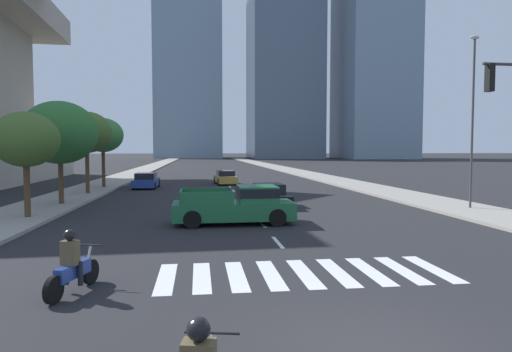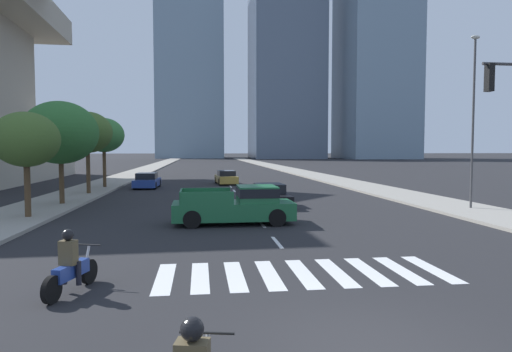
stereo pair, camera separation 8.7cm
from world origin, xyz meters
name	(u,v)px [view 2 (the right image)]	position (x,y,z in m)	size (l,w,h in m)	color
ground_plane	(366,350)	(0.00, 0.00, 0.00)	(800.00, 800.00, 0.00)	#232326
sidewalk_east	(366,187)	(11.47, 30.00, 0.07)	(4.00, 260.00, 0.15)	gray
sidewalk_west	(89,190)	(-11.47, 30.00, 0.07)	(4.00, 260.00, 0.15)	gray
crosswalk_near	(303,273)	(0.00, 4.55, 0.00)	(7.65, 2.82, 0.01)	silver
lane_divider_center	(231,187)	(0.00, 32.55, 0.00)	(0.14, 50.00, 0.01)	silver
motorcycle_trailing	(71,268)	(-5.62, 3.61, 0.58)	(0.91, 2.00, 1.49)	black
pickup_truck	(239,205)	(-0.98, 12.73, 0.81)	(5.29, 2.18, 1.67)	#1E6038
sedan_gold_0	(226,178)	(-0.23, 35.56, 0.60)	(2.07, 4.42, 1.30)	#B28E38
sedan_black_1	(270,196)	(1.34, 18.71, 0.59)	(1.94, 4.48, 1.29)	black
sedan_blue_2	(147,181)	(-7.19, 32.12, 0.60)	(2.00, 4.45, 1.31)	navy
street_lamp_east	(473,111)	(11.77, 15.44, 5.34)	(0.50, 0.24, 9.15)	#3F3F42
street_tree_nearest	(26,140)	(-10.67, 15.04, 3.73)	(3.01, 3.01, 4.88)	#4C3823
street_tree_second	(60,133)	(-10.67, 20.22, 4.25)	(4.26, 4.26, 5.92)	#4C3823
street_tree_third	(87,133)	(-10.67, 26.48, 4.50)	(3.48, 3.48, 5.85)	#4C3823
street_tree_fourth	(104,135)	(-10.67, 31.98, 4.48)	(3.36, 3.36, 5.78)	#4C3823
office_tower_left_skyline	(190,67)	(-6.43, 175.51, 36.34)	(25.48, 29.63, 85.16)	#7A93A8
office_tower_center_skyline	(285,34)	(29.67, 161.98, 46.94)	(25.71, 27.90, 94.94)	slate
office_tower_right_skyline	(376,50)	(61.84, 153.45, 39.94)	(24.48, 28.80, 91.48)	#7A93A8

